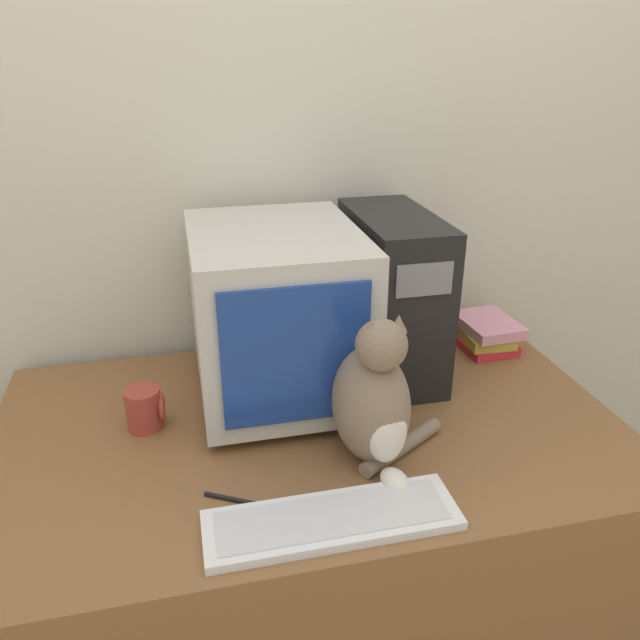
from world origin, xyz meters
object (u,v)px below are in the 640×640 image
object	(u,v)px
mug	(145,409)
computer_tower	(392,295)
keyboard	(332,520)
book_stack	(484,333)
crt_monitor	(277,313)
pen	(241,501)
cat	(374,402)

from	to	relation	value
mug	computer_tower	bearing A→B (deg)	12.86
keyboard	book_stack	distance (m)	0.84
crt_monitor	computer_tower	xyz separation A→B (m)	(0.31, 0.05, -0.00)
computer_tower	mug	size ratio (longest dim) A/B	4.35
computer_tower	mug	world-z (taller)	computer_tower
crt_monitor	pen	distance (m)	0.46
computer_tower	cat	world-z (taller)	computer_tower
keyboard	mug	bearing A→B (deg)	129.89
computer_tower	cat	size ratio (longest dim) A/B	1.25
book_stack	pen	distance (m)	0.90
crt_monitor	computer_tower	distance (m)	0.31
crt_monitor	pen	world-z (taller)	crt_monitor
cat	pen	distance (m)	0.32
crt_monitor	computer_tower	bearing A→B (deg)	10.18
mug	pen	bearing A→B (deg)	-59.68
crt_monitor	cat	distance (m)	0.35
crt_monitor	cat	xyz separation A→B (m)	(0.14, -0.31, -0.08)
crt_monitor	pen	xyz separation A→B (m)	(-0.14, -0.39, -0.21)
computer_tower	mug	bearing A→B (deg)	-167.14
crt_monitor	mug	distance (m)	0.37
computer_tower	keyboard	xyz separation A→B (m)	(-0.29, -0.54, -0.20)
computer_tower	book_stack	world-z (taller)	computer_tower
cat	mug	distance (m)	0.52
cat	book_stack	xyz separation A→B (m)	(0.47, 0.42, -0.09)
pen	computer_tower	bearing A→B (deg)	44.83
pen	mug	size ratio (longest dim) A/B	1.39
cat	crt_monitor	bearing A→B (deg)	105.94
computer_tower	pen	world-z (taller)	computer_tower
mug	keyboard	bearing A→B (deg)	-50.11
crt_monitor	mug	xyz separation A→B (m)	(-0.32, -0.09, -0.17)
mug	cat	bearing A→B (deg)	-26.12
computer_tower	mug	distance (m)	0.66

